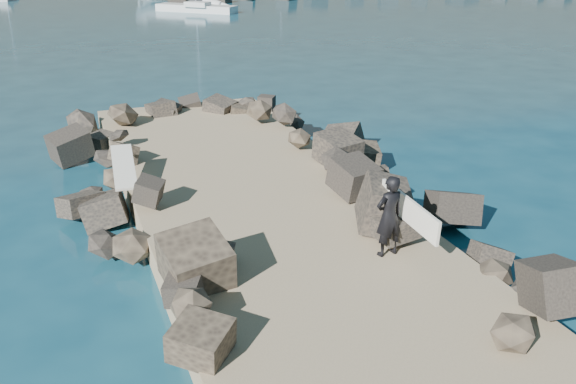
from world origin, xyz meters
The scene contains 7 objects.
ground centered at (0.00, 0.00, 0.00)m, with size 800.00×800.00×0.00m, color #0F384C.
jetty centered at (0.00, -2.00, 0.30)m, with size 6.00×26.00×0.60m, color #8C7759.
riprap_left centered at (-2.90, -1.50, 0.50)m, with size 2.60×22.00×1.00m, color black.
riprap_right centered at (2.90, -1.50, 0.50)m, with size 2.60×22.00×1.00m, color black.
surfboard_resting centered at (-3.03, 2.91, 1.04)m, with size 0.54×2.16×0.07m, color silver.
surfer_with_board centered at (1.54, -2.81, 1.46)m, with size 0.86×2.12×1.71m.
sailboat_c centered at (8.87, 46.22, 0.35)m, with size 6.74×6.50×9.19m.
Camera 1 is at (-4.52, -13.02, 6.70)m, focal length 40.00 mm.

